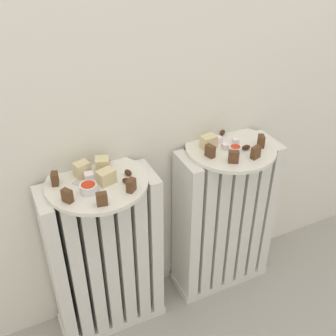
% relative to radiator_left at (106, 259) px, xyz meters
% --- Properties ---
extents(radiator_left, '(0.36, 0.14, 0.58)m').
position_rel_radiator_left_xyz_m(radiator_left, '(0.00, 0.00, 0.00)').
color(radiator_left, silver).
rests_on(radiator_left, ground_plane).
extents(radiator_right, '(0.36, 0.14, 0.58)m').
position_rel_radiator_left_xyz_m(radiator_right, '(0.44, 0.00, 0.00)').
color(radiator_right, silver).
rests_on(radiator_right, ground_plane).
extents(plate_left, '(0.29, 0.29, 0.01)m').
position_rel_radiator_left_xyz_m(plate_left, '(0.00, -0.00, 0.30)').
color(plate_left, silver).
rests_on(plate_left, radiator_left).
extents(plate_right, '(0.29, 0.29, 0.01)m').
position_rel_radiator_left_xyz_m(plate_right, '(0.44, -0.00, 0.30)').
color(plate_right, silver).
rests_on(plate_right, radiator_right).
extents(dark_cake_slice_left_0, '(0.02, 0.03, 0.04)m').
position_rel_radiator_left_xyz_m(dark_cake_slice_left_0, '(-0.11, 0.03, 0.32)').
color(dark_cake_slice_left_0, '#56351E').
rests_on(dark_cake_slice_left_0, plate_left).
extents(dark_cake_slice_left_1, '(0.03, 0.03, 0.04)m').
position_rel_radiator_left_xyz_m(dark_cake_slice_left_1, '(-0.09, -0.06, 0.32)').
color(dark_cake_slice_left_1, '#56351E').
rests_on(dark_cake_slice_left_1, plate_left).
extents(dark_cake_slice_left_2, '(0.03, 0.02, 0.04)m').
position_rel_radiator_left_xyz_m(dark_cake_slice_left_2, '(-0.02, -0.11, 0.32)').
color(dark_cake_slice_left_2, '#56351E').
rests_on(dark_cake_slice_left_2, plate_left).
extents(dark_cake_slice_left_3, '(0.03, 0.03, 0.04)m').
position_rel_radiator_left_xyz_m(dark_cake_slice_left_3, '(0.07, -0.09, 0.32)').
color(dark_cake_slice_left_3, '#56351E').
rests_on(dark_cake_slice_left_3, plate_left).
extents(marble_cake_slice_left_0, '(0.05, 0.05, 0.05)m').
position_rel_radiator_left_xyz_m(marble_cake_slice_left_0, '(0.03, 0.03, 0.33)').
color(marble_cake_slice_left_0, beige).
rests_on(marble_cake_slice_left_0, plate_left).
extents(marble_cake_slice_left_1, '(0.06, 0.05, 0.04)m').
position_rel_radiator_left_xyz_m(marble_cake_slice_left_1, '(0.02, -0.02, 0.33)').
color(marble_cake_slice_left_1, beige).
rests_on(marble_cake_slice_left_1, plate_left).
extents(marble_cake_slice_left_2, '(0.05, 0.04, 0.04)m').
position_rel_radiator_left_xyz_m(marble_cake_slice_left_2, '(-0.03, 0.04, 0.33)').
color(marble_cake_slice_left_2, beige).
rests_on(marble_cake_slice_left_2, plate_left).
extents(turkish_delight_left_0, '(0.03, 0.03, 0.03)m').
position_rel_radiator_left_xyz_m(turkish_delight_left_0, '(-0.02, 0.01, 0.32)').
color(turkish_delight_left_0, white).
rests_on(turkish_delight_left_0, plate_left).
extents(turkish_delight_left_1, '(0.03, 0.03, 0.02)m').
position_rel_radiator_left_xyz_m(turkish_delight_left_1, '(-0.01, 0.07, 0.32)').
color(turkish_delight_left_1, white).
rests_on(turkish_delight_left_1, plate_left).
extents(medjool_date_left_0, '(0.03, 0.03, 0.02)m').
position_rel_radiator_left_xyz_m(medjool_date_left_0, '(0.07, -0.05, 0.31)').
color(medjool_date_left_0, '#3D1E0F').
rests_on(medjool_date_left_0, plate_left).
extents(medjool_date_left_1, '(0.03, 0.03, 0.01)m').
position_rel_radiator_left_xyz_m(medjool_date_left_1, '(0.05, 0.07, 0.31)').
color(medjool_date_left_1, '#3D1E0F').
rests_on(medjool_date_left_1, plate_left).
extents(medjool_date_left_2, '(0.02, 0.03, 0.02)m').
position_rel_radiator_left_xyz_m(medjool_date_left_2, '(0.09, -0.01, 0.31)').
color(medjool_date_left_2, '#3D1E0F').
rests_on(medjool_date_left_2, plate_left).
extents(jam_bowl_left, '(0.05, 0.05, 0.03)m').
position_rel_radiator_left_xyz_m(jam_bowl_left, '(-0.03, -0.04, 0.32)').
color(jam_bowl_left, white).
rests_on(jam_bowl_left, plate_left).
extents(dark_cake_slice_right_0, '(0.02, 0.03, 0.04)m').
position_rel_radiator_left_xyz_m(dark_cake_slice_right_0, '(0.35, -0.02, 0.33)').
color(dark_cake_slice_right_0, '#56351E').
rests_on(dark_cake_slice_right_0, plate_right).
extents(dark_cake_slice_right_1, '(0.03, 0.03, 0.04)m').
position_rel_radiator_left_xyz_m(dark_cake_slice_right_1, '(0.40, -0.08, 0.33)').
color(dark_cake_slice_right_1, '#56351E').
rests_on(dark_cake_slice_right_1, plate_right).
extents(dark_cake_slice_right_2, '(0.03, 0.03, 0.04)m').
position_rel_radiator_left_xyz_m(dark_cake_slice_right_2, '(0.47, -0.09, 0.33)').
color(dark_cake_slice_right_2, '#56351E').
rests_on(dark_cake_slice_right_2, plate_right).
extents(dark_cake_slice_right_3, '(0.03, 0.03, 0.04)m').
position_rel_radiator_left_xyz_m(dark_cake_slice_right_3, '(0.53, -0.04, 0.33)').
color(dark_cake_slice_right_3, '#56351E').
rests_on(dark_cake_slice_right_3, plate_right).
extents(marble_cake_slice_right_0, '(0.05, 0.04, 0.04)m').
position_rel_radiator_left_xyz_m(marble_cake_slice_right_0, '(0.37, 0.02, 0.33)').
color(marble_cake_slice_right_0, beige).
rests_on(marble_cake_slice_right_0, plate_right).
extents(turkish_delight_right_0, '(0.02, 0.02, 0.02)m').
position_rel_radiator_left_xyz_m(turkish_delight_right_0, '(0.46, 0.01, 0.32)').
color(turkish_delight_right_0, white).
rests_on(turkish_delight_right_0, plate_right).
extents(turkish_delight_right_1, '(0.02, 0.02, 0.02)m').
position_rel_radiator_left_xyz_m(turkish_delight_right_1, '(0.41, -0.01, 0.32)').
color(turkish_delight_right_1, white).
rests_on(turkish_delight_right_1, plate_right).
extents(turkish_delight_right_2, '(0.03, 0.03, 0.02)m').
position_rel_radiator_left_xyz_m(turkish_delight_right_2, '(0.42, 0.04, 0.32)').
color(turkish_delight_right_2, white).
rests_on(turkish_delight_right_2, plate_right).
extents(medjool_date_right_0, '(0.03, 0.02, 0.02)m').
position_rel_radiator_left_xyz_m(medjool_date_right_0, '(0.47, -0.04, 0.32)').
color(medjool_date_right_0, '#3D1E0F').
rests_on(medjool_date_right_0, plate_right).
extents(medjool_date_right_1, '(0.03, 0.03, 0.02)m').
position_rel_radiator_left_xyz_m(medjool_date_right_1, '(0.46, 0.08, 0.31)').
color(medjool_date_right_1, '#3D1E0F').
rests_on(medjool_date_right_1, plate_right).
extents(jam_bowl_right, '(0.04, 0.04, 0.02)m').
position_rel_radiator_left_xyz_m(jam_bowl_right, '(0.43, -0.03, 0.32)').
color(jam_bowl_right, white).
rests_on(jam_bowl_right, plate_right).
extents(fork, '(0.06, 0.09, 0.00)m').
position_rel_radiator_left_xyz_m(fork, '(-0.04, -0.01, 0.31)').
color(fork, '#B7B7BC').
rests_on(fork, plate_left).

